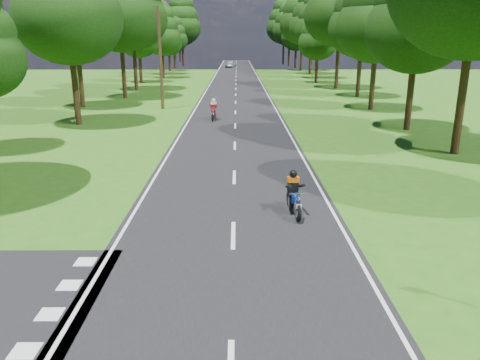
{
  "coord_description": "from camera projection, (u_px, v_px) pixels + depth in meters",
  "views": [
    {
      "loc": [
        0.11,
        -10.65,
        5.52
      ],
      "look_at": [
        0.21,
        4.0,
        1.1
      ],
      "focal_mm": 35.0,
      "sensor_mm": 36.0,
      "label": 1
    }
  ],
  "objects": [
    {
      "name": "road_markings",
      "position": [
        235.0,
        85.0,
        57.85
      ],
      "size": [
        7.4,
        140.0,
        0.01
      ],
      "color": "silver",
      "rests_on": "main_road"
    },
    {
      "name": "ground",
      "position": [
        233.0,
        267.0,
        11.79
      ],
      "size": [
        160.0,
        160.0,
        0.0
      ],
      "primitive_type": "plane",
      "color": "#286316",
      "rests_on": "ground"
    },
    {
      "name": "distant_car",
      "position": [
        231.0,
        64.0,
        94.68
      ],
      "size": [
        2.55,
        4.19,
        1.33
      ],
      "primitive_type": "imported",
      "rotation": [
        0.0,
        0.0,
        -0.27
      ],
      "color": "silver",
      "rests_on": "main_road"
    },
    {
      "name": "telegraph_pole",
      "position": [
        160.0,
        58.0,
        37.38
      ],
      "size": [
        1.2,
        0.26,
        8.0
      ],
      "color": "#382616",
      "rests_on": "ground"
    },
    {
      "name": "treeline",
      "position": [
        246.0,
        19.0,
        66.91
      ],
      "size": [
        40.0,
        115.35,
        14.78
      ],
      "color": "black",
      "rests_on": "ground"
    },
    {
      "name": "main_road",
      "position": [
        236.0,
        84.0,
        59.65
      ],
      "size": [
        7.0,
        140.0,
        0.02
      ],
      "primitive_type": "cube",
      "color": "black",
      "rests_on": "ground"
    },
    {
      "name": "rider_near_blue",
      "position": [
        294.0,
        193.0,
        15.18
      ],
      "size": [
        0.72,
        1.77,
        1.43
      ],
      "primitive_type": null,
      "rotation": [
        0.0,
        0.0,
        0.09
      ],
      "color": "#0D2797",
      "rests_on": "main_road"
    },
    {
      "name": "rider_far_red",
      "position": [
        213.0,
        109.0,
        33.04
      ],
      "size": [
        0.66,
        1.81,
        1.49
      ],
      "primitive_type": null,
      "rotation": [
        0.0,
        0.0,
        -0.03
      ],
      "color": "#950D0B",
      "rests_on": "main_road"
    }
  ]
}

